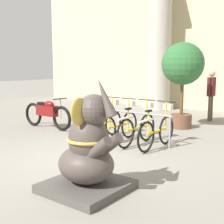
# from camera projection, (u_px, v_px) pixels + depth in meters

# --- Properties ---
(ground_plane) EXTENTS (60.00, 60.00, 0.00)m
(ground_plane) POSITION_uv_depth(u_px,v_px,m) (75.00, 159.00, 6.46)
(ground_plane) COLOR gray
(building_facade) EXTENTS (20.00, 0.20, 6.00)m
(building_facade) POSITION_uv_depth(u_px,v_px,m) (220.00, 39.00, 12.78)
(building_facade) COLOR #C6B78E
(building_facade) RESTS_ON ground_plane
(column_left) EXTENTS (1.22, 1.22, 5.16)m
(column_left) POSITION_uv_depth(u_px,v_px,m) (160.00, 49.00, 13.40)
(column_left) COLOR #ADA899
(column_left) RESTS_ON ground_plane
(bike_rack) EXTENTS (2.26, 0.05, 0.77)m
(bike_rack) POSITION_uv_depth(u_px,v_px,m) (131.00, 120.00, 7.85)
(bike_rack) COLOR gray
(bike_rack) RESTS_ON ground_plane
(bicycle_0) EXTENTS (0.48, 1.66, 1.07)m
(bicycle_0) POSITION_uv_depth(u_px,v_px,m) (103.00, 122.00, 8.28)
(bicycle_0) COLOR black
(bicycle_0) RESTS_ON ground_plane
(bicycle_1) EXTENTS (0.48, 1.66, 1.07)m
(bicycle_1) POSITION_uv_depth(u_px,v_px,m) (119.00, 125.00, 7.94)
(bicycle_1) COLOR black
(bicycle_1) RESTS_ON ground_plane
(bicycle_2) EXTENTS (0.48, 1.66, 1.07)m
(bicycle_2) POSITION_uv_depth(u_px,v_px,m) (138.00, 127.00, 7.60)
(bicycle_2) COLOR black
(bicycle_2) RESTS_ON ground_plane
(bicycle_3) EXTENTS (0.48, 1.66, 1.07)m
(bicycle_3) POSITION_uv_depth(u_px,v_px,m) (157.00, 130.00, 7.27)
(bicycle_3) COLOR black
(bicycle_3) RESTS_ON ground_plane
(elephant_statue) EXTENTS (1.16, 1.16, 1.77)m
(elephant_statue) POSITION_uv_depth(u_px,v_px,m) (88.00, 153.00, 4.71)
(elephant_statue) COLOR #4C4742
(elephant_statue) RESTS_ON ground_plane
(motorcycle) EXTENTS (2.04, 0.55, 0.96)m
(motorcycle) POSITION_uv_depth(u_px,v_px,m) (47.00, 113.00, 9.55)
(motorcycle) COLOR black
(motorcycle) RESTS_ON ground_plane
(person_pedestrian) EXTENTS (0.24, 0.47, 1.77)m
(person_pedestrian) POSITION_uv_depth(u_px,v_px,m) (211.00, 90.00, 10.76)
(person_pedestrian) COLOR brown
(person_pedestrian) RESTS_ON ground_plane
(potted_tree) EXTENTS (1.28, 1.28, 2.61)m
(potted_tree) POSITION_uv_depth(u_px,v_px,m) (183.00, 68.00, 9.39)
(potted_tree) COLOR brown
(potted_tree) RESTS_ON ground_plane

